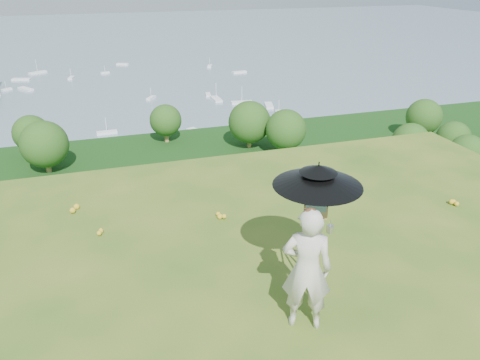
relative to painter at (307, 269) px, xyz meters
name	(u,v)px	position (x,y,z in m)	size (l,w,h in m)	color
ground	(336,336)	(0.33, -0.38, -0.93)	(14.00, 14.00, 0.00)	#36601B
forest_slope	(152,320)	(0.33, 34.62, -29.93)	(140.00, 56.00, 22.00)	#123D10
shoreline_tier	(125,208)	(0.33, 74.62, -36.93)	(170.00, 28.00, 8.00)	#6C6356
bay_water	(95,53)	(0.33, 239.62, -34.93)	(700.00, 700.00, 0.00)	slate
slope_trees	(140,201)	(0.33, 34.62, -15.93)	(110.00, 50.00, 6.00)	#2C5419
harbor_town	(122,176)	(0.33, 74.62, -30.43)	(110.00, 22.00, 5.00)	beige
moored_boats	(64,92)	(-12.17, 160.62, -34.58)	(140.00, 140.00, 0.70)	white
wildflowers	(328,321)	(0.33, -0.13, -0.87)	(10.00, 10.50, 0.12)	gold
painter	(307,269)	(0.00, 0.00, 0.00)	(0.68, 0.44, 1.85)	beige
field_easel	(313,249)	(0.34, 0.51, -0.06)	(0.66, 0.66, 1.74)	#AA7747
sun_umbrella	(317,189)	(0.35, 0.54, 0.91)	(1.25, 1.25, 0.81)	black
painter_cap	(311,212)	(0.00, 0.00, 0.87)	(0.20, 0.24, 0.10)	#BE686C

